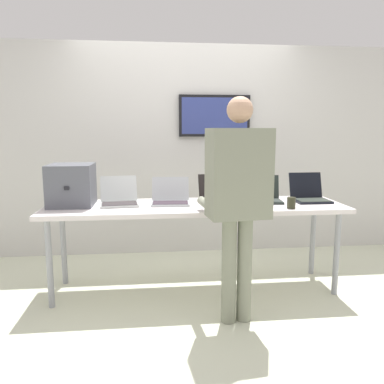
% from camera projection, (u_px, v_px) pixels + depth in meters
% --- Properties ---
extents(ground, '(8.00, 8.00, 0.04)m').
position_uv_depth(ground, '(195.00, 290.00, 3.51)').
color(ground, beige).
extents(back_wall, '(8.00, 0.11, 2.41)m').
position_uv_depth(back_wall, '(185.00, 150.00, 4.42)').
color(back_wall, silver).
rests_on(back_wall, ground).
extents(workbench, '(2.64, 0.70, 0.79)m').
position_uv_depth(workbench, '(195.00, 211.00, 3.39)').
color(workbench, silver).
rests_on(workbench, ground).
extents(equipment_box, '(0.37, 0.41, 0.36)m').
position_uv_depth(equipment_box, '(72.00, 185.00, 3.33)').
color(equipment_box, '#555761').
rests_on(equipment_box, workbench).
extents(laptop_station_0, '(0.37, 0.40, 0.24)m').
position_uv_depth(laptop_station_0, '(119.00, 198.00, 3.40)').
color(laptop_station_0, '#B1B5B3').
rests_on(laptop_station_0, workbench).
extents(laptop_station_1, '(0.36, 0.34, 0.23)m').
position_uv_depth(laptop_station_1, '(170.00, 198.00, 3.43)').
color(laptop_station_1, '#AEB2B7').
rests_on(laptop_station_1, workbench).
extents(laptop_station_2, '(0.34, 0.38, 0.24)m').
position_uv_depth(laptop_station_2, '(218.00, 196.00, 3.49)').
color(laptop_station_2, black).
rests_on(laptop_station_2, workbench).
extents(laptop_station_3, '(0.33, 0.31, 0.24)m').
position_uv_depth(laptop_station_3, '(264.00, 196.00, 3.52)').
color(laptop_station_3, '#1F2724').
rests_on(laptop_station_3, workbench).
extents(laptop_station_4, '(0.32, 0.32, 0.25)m').
position_uv_depth(laptop_station_4, '(309.00, 195.00, 3.56)').
color(laptop_station_4, black).
rests_on(laptop_station_4, workbench).
extents(person, '(0.48, 0.62, 1.68)m').
position_uv_depth(person, '(238.00, 190.00, 2.76)').
color(person, gray).
rests_on(person, ground).
extents(coffee_mug, '(0.07, 0.07, 0.10)m').
position_uv_depth(coffee_mug, '(291.00, 203.00, 3.21)').
color(coffee_mug, '#2F2F1F').
rests_on(coffee_mug, workbench).
extents(paper_sheet, '(0.26, 0.33, 0.00)m').
position_uv_depth(paper_sheet, '(254.00, 207.00, 3.27)').
color(paper_sheet, white).
rests_on(paper_sheet, workbench).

